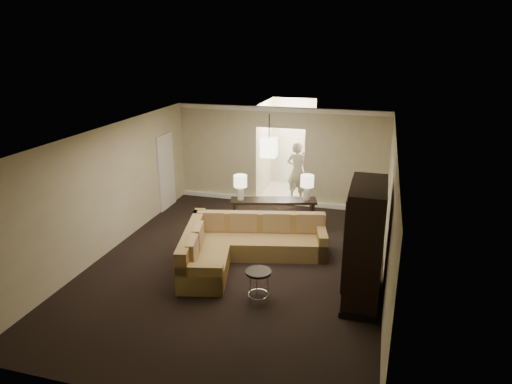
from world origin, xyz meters
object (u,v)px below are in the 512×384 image
(coffee_table, at_px, (247,236))
(sectional_sofa, at_px, (241,245))
(console_table, at_px, (273,212))
(armoire, at_px, (364,246))
(drink_table, at_px, (258,279))
(person, at_px, (297,168))

(coffee_table, bearing_deg, sectional_sofa, -81.96)
(sectional_sofa, relative_size, console_table, 1.44)
(console_table, relative_size, armoire, 0.97)
(sectional_sofa, height_order, drink_table, sectional_sofa)
(sectional_sofa, bearing_deg, armoire, -31.17)
(drink_table, distance_m, person, 5.54)
(console_table, height_order, armoire, armoire)
(armoire, height_order, person, armoire)
(drink_table, xyz_separation_m, person, (-0.34, 5.50, 0.57))
(armoire, bearing_deg, person, 113.46)
(armoire, xyz_separation_m, drink_table, (-1.80, -0.57, -0.64))
(person, bearing_deg, sectional_sofa, 101.72)
(sectional_sofa, xyz_separation_m, console_table, (0.27, 1.79, 0.13))
(armoire, bearing_deg, drink_table, -162.51)
(person, bearing_deg, armoire, 131.08)
(console_table, distance_m, person, 2.36)
(sectional_sofa, xyz_separation_m, armoire, (2.56, -0.84, 0.71))
(drink_table, height_order, person, person)
(coffee_table, distance_m, person, 3.43)
(armoire, bearing_deg, coffee_table, 148.61)
(console_table, height_order, person, person)
(console_table, distance_m, drink_table, 3.24)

